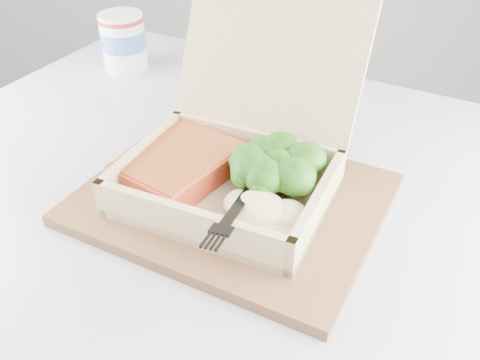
% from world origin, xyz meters
% --- Properties ---
extents(cafe_table, '(1.07, 1.07, 0.76)m').
position_xyz_m(cafe_table, '(-0.05, 0.52, 0.56)').
color(cafe_table, black).
rests_on(cafe_table, floor).
extents(serving_tray, '(0.39, 0.35, 0.01)m').
position_xyz_m(serving_tray, '(0.01, 0.53, 0.76)').
color(serving_tray, brown).
rests_on(serving_tray, cafe_table).
extents(takeout_container, '(0.28, 0.30, 0.20)m').
position_xyz_m(takeout_container, '(0.01, 0.57, 0.82)').
color(takeout_container, tan).
rests_on(takeout_container, serving_tray).
extents(salmon_fillet, '(0.15, 0.17, 0.03)m').
position_xyz_m(salmon_fillet, '(-0.06, 0.54, 0.79)').
color(salmon_fillet, '#F44D2F').
rests_on(salmon_fillet, takeout_container).
extents(broccoli_pile, '(0.12, 0.12, 0.04)m').
position_xyz_m(broccoli_pile, '(0.06, 0.55, 0.80)').
color(broccoli_pile, '#397B1B').
rests_on(broccoli_pile, takeout_container).
extents(mashed_potatoes, '(0.10, 0.09, 0.03)m').
position_xyz_m(mashed_potatoes, '(0.05, 0.48, 0.80)').
color(mashed_potatoes, beige).
rests_on(mashed_potatoes, takeout_container).
extents(plastic_fork, '(0.03, 0.15, 0.02)m').
position_xyz_m(plastic_fork, '(0.04, 0.49, 0.81)').
color(plastic_fork, black).
rests_on(plastic_fork, mashed_potatoes).
extents(paper_cup, '(0.08, 0.08, 0.10)m').
position_xyz_m(paper_cup, '(-0.27, 0.86, 0.81)').
color(paper_cup, silver).
rests_on(paper_cup, cafe_table).
extents(receipt, '(0.14, 0.17, 0.00)m').
position_xyz_m(receipt, '(0.04, 0.73, 0.76)').
color(receipt, white).
rests_on(receipt, cafe_table).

